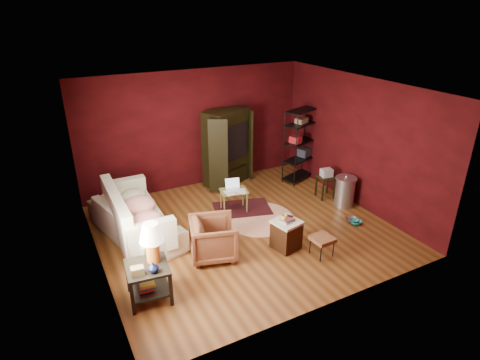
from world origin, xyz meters
The scene contains 18 objects.
room centered at (-0.04, -0.01, 1.40)m, with size 5.54×5.04×2.84m.
sofa centered at (-1.98, 0.75, 0.45)m, with size 2.32×0.68×0.91m, color beige.
armchair centered at (-0.92, -0.56, 0.40)m, with size 0.78×0.73×0.80m, color black.
pet_bowl_steel centered at (2.11, -0.76, 0.13)m, with size 0.26×0.06×0.26m, color #B0B2B7.
pet_bowl_turquoise centered at (2.12, -0.87, 0.12)m, with size 0.23×0.07×0.23m, color teal.
vase centered at (-2.20, -1.30, 0.66)m, with size 0.15×0.16×0.15m, color #0C143C.
mug centered at (0.28, -0.95, 0.68)m, with size 0.12×0.09×0.12m, color #E1DA6E.
side_table centered at (-2.18, -1.07, 0.74)m, with size 0.69×0.69×1.23m.
sofa_cushions centered at (-1.99, 0.71, 0.45)m, with size 0.90×2.19×0.91m.
hamper centered at (0.36, -0.93, 0.29)m, with size 0.54×0.54×0.64m.
footstool centered at (0.80, -1.42, 0.32)m, with size 0.38×0.38×0.37m.
rug_round centered at (0.46, 0.24, 0.01)m, with size 1.83×1.83×0.01m.
rug_oriental centered at (0.36, 0.78, 0.02)m, with size 1.40×1.11×0.01m.
laptop_desk centered at (0.16, 0.80, 0.44)m, with size 0.65×0.54×0.71m.
tv_armoire centered at (0.68, 2.19, 0.97)m, with size 1.34×1.12×1.86m.
wire_shelving centered at (2.39, 1.55, 1.00)m, with size 0.97×0.66×1.82m.
small_stand centered at (2.33, 0.41, 0.53)m, with size 0.39×0.39×0.70m.
trash_can centered at (2.44, -0.11, 0.34)m, with size 0.60×0.60×0.73m.
Camera 1 is at (-3.29, -6.09, 4.17)m, focal length 30.00 mm.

